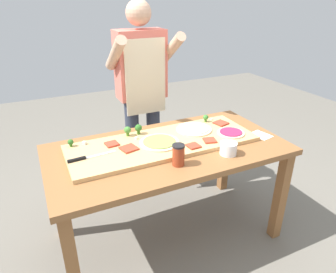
% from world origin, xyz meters
% --- Properties ---
extents(ground_plane, '(8.00, 8.00, 0.00)m').
position_xyz_m(ground_plane, '(0.00, 0.00, 0.00)').
color(ground_plane, '#6B665B').
extents(prep_table, '(1.60, 0.82, 0.76)m').
position_xyz_m(prep_table, '(0.00, 0.00, 0.66)').
color(prep_table, brown).
rests_on(prep_table, ground).
extents(cutting_board, '(1.28, 0.46, 0.03)m').
position_xyz_m(cutting_board, '(-0.01, 0.05, 0.78)').
color(cutting_board, tan).
rests_on(cutting_board, prep_table).
extents(chefs_knife, '(0.30, 0.04, 0.02)m').
position_xyz_m(chefs_knife, '(-0.54, 0.03, 0.80)').
color(chefs_knife, '#B7BABF').
rests_on(chefs_knife, cutting_board).
extents(pizza_whole_pesto_green, '(0.27, 0.27, 0.02)m').
position_xyz_m(pizza_whole_pesto_green, '(-0.05, 0.03, 0.80)').
color(pizza_whole_pesto_green, beige).
rests_on(pizza_whole_pesto_green, cutting_board).
extents(pizza_whole_cheese_artichoke, '(0.26, 0.26, 0.02)m').
position_xyz_m(pizza_whole_cheese_artichoke, '(0.27, 0.12, 0.80)').
color(pizza_whole_cheese_artichoke, beige).
rests_on(pizza_whole_cheese_artichoke, cutting_board).
extents(pizza_whole_beet_magenta, '(0.19, 0.19, 0.02)m').
position_xyz_m(pizza_whole_beet_magenta, '(0.48, -0.05, 0.80)').
color(pizza_whole_beet_magenta, beige).
rests_on(pizza_whole_beet_magenta, cutting_board).
extents(pizza_slice_near_left, '(0.10, 0.10, 0.01)m').
position_xyz_m(pizza_slice_near_left, '(0.27, -0.09, 0.80)').
color(pizza_slice_near_left, '#BC3D28').
rests_on(pizza_slice_near_left, cutting_board).
extents(pizza_slice_center, '(0.08, 0.08, 0.01)m').
position_xyz_m(pizza_slice_center, '(0.13, -0.11, 0.80)').
color(pizza_slice_center, '#BC3D28').
rests_on(pizza_slice_center, cutting_board).
extents(pizza_slice_far_right, '(0.11, 0.11, 0.01)m').
position_xyz_m(pizza_slice_far_right, '(0.51, 0.14, 0.80)').
color(pizza_slice_far_right, '#BC3D28').
rests_on(pizza_slice_far_right, cutting_board).
extents(pizza_slice_near_right, '(0.09, 0.09, 0.01)m').
position_xyz_m(pizza_slice_near_right, '(-0.35, 0.14, 0.80)').
color(pizza_slice_near_right, '#BC3D28').
rests_on(pizza_slice_near_right, cutting_board).
extents(pizza_slice_far_left, '(0.12, 0.12, 0.01)m').
position_xyz_m(pizza_slice_far_left, '(-0.26, 0.04, 0.80)').
color(pizza_slice_far_left, '#BC3D28').
rests_on(pizza_slice_far_left, cutting_board).
extents(broccoli_floret_back_left, '(0.05, 0.05, 0.07)m').
position_xyz_m(broccoli_floret_back_left, '(-0.13, 0.23, 0.84)').
color(broccoli_floret_back_left, '#366618').
rests_on(broccoli_floret_back_left, cutting_board).
extents(broccoli_floret_front_mid, '(0.05, 0.05, 0.07)m').
position_xyz_m(broccoli_floret_front_mid, '(-0.21, 0.23, 0.83)').
color(broccoli_floret_front_mid, '#487A23').
rests_on(broccoli_floret_front_mid, cutting_board).
extents(broccoli_floret_back_mid, '(0.04, 0.04, 0.06)m').
position_xyz_m(broccoli_floret_back_mid, '(0.43, 0.22, 0.83)').
color(broccoli_floret_back_mid, '#3F7220').
rests_on(broccoli_floret_back_mid, cutting_board).
extents(broccoli_floret_center_left, '(0.04, 0.04, 0.05)m').
position_xyz_m(broccoli_floret_center_left, '(-0.59, 0.24, 0.82)').
color(broccoli_floret_center_left, '#366618').
rests_on(broccoli_floret_center_left, cutting_board).
extents(cheese_crumble_a, '(0.02, 0.02, 0.01)m').
position_xyz_m(cheese_crumble_a, '(0.49, 0.23, 0.80)').
color(cheese_crumble_a, silver).
rests_on(cheese_crumble_a, cutting_board).
extents(cheese_crumble_b, '(0.03, 0.03, 0.02)m').
position_xyz_m(cheese_crumble_b, '(-0.51, 0.23, 0.80)').
color(cheese_crumble_b, white).
rests_on(cheese_crumble_b, cutting_board).
extents(cheese_crumble_c, '(0.02, 0.02, 0.02)m').
position_xyz_m(cheese_crumble_c, '(-0.17, 0.16, 0.80)').
color(cheese_crumble_c, white).
rests_on(cheese_crumble_c, cutting_board).
extents(flour_cup, '(0.11, 0.11, 0.08)m').
position_xyz_m(flour_cup, '(0.31, -0.25, 0.80)').
color(flour_cup, white).
rests_on(flour_cup, prep_table).
extents(sauce_jar, '(0.08, 0.08, 0.13)m').
position_xyz_m(sauce_jar, '(-0.04, -0.23, 0.83)').
color(sauce_jar, '#99381E').
rests_on(sauce_jar, prep_table).
extents(recipe_note, '(0.14, 0.17, 0.00)m').
position_xyz_m(recipe_note, '(0.70, -0.11, 0.77)').
color(recipe_note, white).
rests_on(recipe_note, prep_table).
extents(cook_center, '(0.54, 0.39, 1.67)m').
position_xyz_m(cook_center, '(0.08, 0.70, 1.00)').
color(cook_center, '#333847').
rests_on(cook_center, ground).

